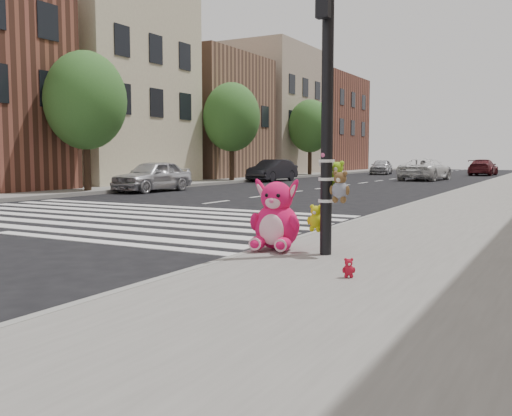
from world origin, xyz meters
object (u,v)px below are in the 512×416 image
Objects in this scene: car_dark_far at (273,170)px; car_white_near at (425,169)px; signal_pole at (329,138)px; pink_bunny at (276,220)px; car_silver_far at (153,176)px; red_teddy at (349,268)px.

car_white_near reaches higher than car_dark_far.
signal_pole reaches higher than car_dark_far.
car_dark_far is (-11.59, 22.44, 0.07)m from pink_bunny.
car_white_near is at bearing 67.52° from car_silver_far.
signal_pole is 25.68m from car_dark_far.
signal_pole reaches higher than pink_bunny.
signal_pole reaches higher than red_teddy.
pink_bunny is at bearing 107.27° from red_teddy.
car_white_near reaches higher than car_silver_far.
signal_pole is 16.95m from car_silver_far.
car_white_near is at bearing 88.93° from pink_bunny.
signal_pole is at bearing -10.72° from pink_bunny.
car_white_near is at bearing 99.76° from signal_pole.
signal_pole is 1.03× the size of car_dark_far.
car_dark_far reaches higher than red_teddy.
red_teddy is 30.18m from car_white_near.
signal_pole is at bearing -58.36° from car_dark_far.
pink_bunny is (-0.82, 0.02, -1.19)m from signal_pole.
car_white_near is (-5.65, 29.65, 0.41)m from red_teddy.
red_teddy is at bearing -59.39° from signal_pole.
car_silver_far is 18.46m from car_white_near.
signal_pole is 28.77m from car_white_near.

